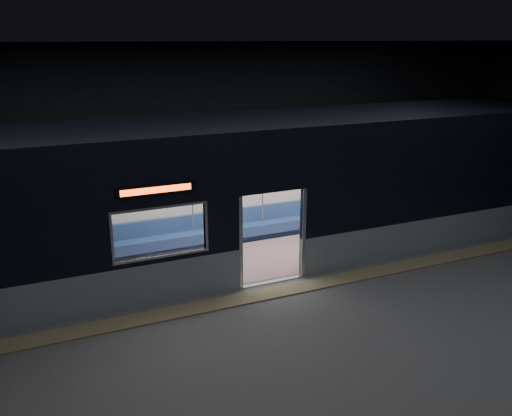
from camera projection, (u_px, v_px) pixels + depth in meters
station_floor at (294, 303)px, 10.90m from camera, size 24.00×14.00×0.01m
station_envelope at (298, 121)px, 9.80m from camera, size 24.00×14.00×5.00m
tactile_strip at (282, 291)px, 11.38m from camera, size 22.80×0.50×0.03m
metro_car at (245, 184)px, 12.56m from camera, size 18.00×3.04×3.35m
passenger at (354, 198)px, 15.20m from camera, size 0.46×0.74×1.40m
handbag at (357, 204)px, 15.01m from camera, size 0.34×0.31×0.14m
transit_map at (379, 168)px, 15.64m from camera, size 1.09×0.03×0.71m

